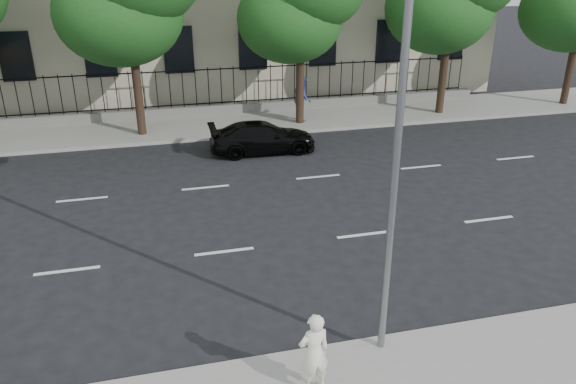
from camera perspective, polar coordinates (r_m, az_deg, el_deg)
name	(u,v)px	position (r m, az deg, el deg)	size (l,w,h in m)	color
ground	(240,304)	(13.17, -4.93, -11.32)	(120.00, 120.00, 0.00)	black
far_sidewalk	(188,127)	(25.84, -10.12, 6.55)	(60.00, 4.00, 0.15)	gray
lane_markings	(214,216)	(17.25, -7.55, -2.41)	(49.60, 4.62, 0.01)	silver
iron_fence	(184,105)	(27.31, -10.50, 8.71)	(30.00, 0.50, 2.20)	slate
street_light	(388,96)	(10.08, 10.11, 9.62)	(0.25, 3.32, 8.05)	slate
black_sedan	(263,137)	(22.28, -2.60, 5.57)	(1.70, 4.19, 1.22)	black
woman_near	(314,353)	(10.30, 2.64, -16.02)	(0.59, 0.39, 1.62)	white
pedestrian_far	(302,99)	(25.97, 1.45, 9.46)	(0.97, 0.75, 1.99)	#28359A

